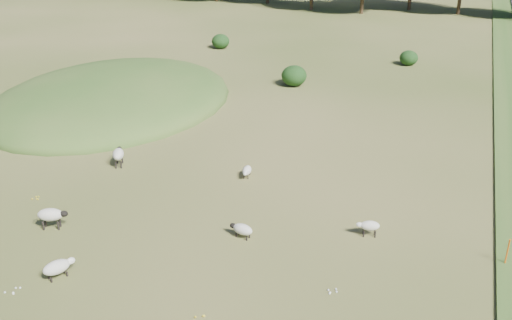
{
  "coord_description": "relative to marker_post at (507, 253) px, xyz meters",
  "views": [
    {
      "loc": [
        11.33,
        -20.81,
        13.07
      ],
      "look_at": [
        2.0,
        4.0,
        1.0
      ],
      "focal_mm": 40.0,
      "sensor_mm": 36.0,
      "label": 1
    }
  ],
  "objects": [
    {
      "name": "marker_post",
      "position": [
        0.0,
        0.0,
        0.0
      ],
      "size": [
        0.06,
        0.06,
        1.2
      ],
      "primitive_type": "cylinder",
      "color": "#D8590C",
      "rests_on": "ground"
    },
    {
      "name": "sheep_1",
      "position": [
        -15.92,
        -6.8,
        -0.14
      ],
      "size": [
        1.0,
        1.3,
        0.74
      ],
      "rotation": [
        0.0,
        0.0,
        1.06
      ],
      "color": "#BFB49F",
      "rests_on": "ground"
    },
    {
      "name": "sheep_3",
      "position": [
        -10.44,
        -1.72,
        -0.2
      ],
      "size": [
        1.14,
        0.63,
        0.63
      ],
      "rotation": [
        0.0,
        0.0,
        2.97
      ],
      "color": "#BFB49F",
      "rests_on": "ground"
    },
    {
      "name": "sheep_2",
      "position": [
        -19.38,
        2.66,
        0.07
      ],
      "size": [
        1.02,
        1.38,
        0.97
      ],
      "rotation": [
        0.0,
        0.0,
        2.03
      ],
      "color": "#BFB49F",
      "rests_on": "ground"
    },
    {
      "name": "sheep_5",
      "position": [
        -12.39,
        3.77,
        -0.23
      ],
      "size": [
        0.58,
        1.05,
        0.59
      ],
      "rotation": [
        0.0,
        0.0,
        4.88
      ],
      "color": "#BFB49F",
      "rests_on": "ground"
    },
    {
      "name": "mound",
      "position": [
        -25.92,
        11.88,
        -0.6
      ],
      "size": [
        16.0,
        20.0,
        4.0
      ],
      "primitive_type": "ellipsoid",
      "color": "#33561E",
      "rests_on": "ground"
    },
    {
      "name": "sheep_0",
      "position": [
        -5.43,
        0.28,
        -0.09
      ],
      "size": [
        1.05,
        0.66,
        0.73
      ],
      "rotation": [
        0.0,
        0.0,
        3.43
      ],
      "color": "#BFB49F",
      "rests_on": "ground"
    },
    {
      "name": "ground",
      "position": [
        -13.92,
        19.88,
        -0.6
      ],
      "size": [
        160.0,
        160.0,
        0.0
      ],
      "primitive_type": "plane",
      "color": "#334B17",
      "rests_on": "ground"
    },
    {
      "name": "sheep_4",
      "position": [
        -18.47,
        -3.95,
        0.07
      ],
      "size": [
        1.39,
        0.96,
        0.97
      ],
      "rotation": [
        0.0,
        0.0,
        0.38
      ],
      "color": "#BFB49F",
      "rests_on": "ground"
    },
    {
      "name": "shrubs",
      "position": [
        -16.17,
        25.11,
        0.13
      ],
      "size": [
        19.48,
        11.1,
        1.59
      ],
      "color": "black",
      "rests_on": "ground"
    }
  ]
}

